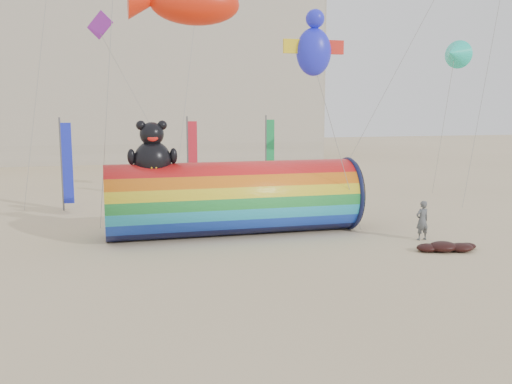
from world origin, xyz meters
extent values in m
plane|color=#CCB58C|center=(0.00, 0.00, 0.00)|extent=(160.00, 160.00, 0.00)
cube|color=#B7AD99|center=(-12.00, 46.00, 10.00)|extent=(60.00, 15.00, 20.00)
cube|color=#28303D|center=(-12.00, 38.44, 10.50)|extent=(59.50, 0.12, 17.00)
cylinder|color=red|center=(0.30, 4.69, 1.66)|extent=(11.40, 3.32, 3.32)
torus|color=#0F1438|center=(5.88, 4.69, 1.66)|extent=(0.23, 3.49, 3.49)
cylinder|color=black|center=(6.02, 4.69, 1.66)|extent=(0.06, 3.29, 3.29)
ellipsoid|color=black|center=(-3.31, 4.69, 3.47)|extent=(1.62, 1.45, 1.71)
ellipsoid|color=gold|center=(-3.31, 4.17, 3.37)|extent=(0.84, 0.37, 0.73)
sphere|color=black|center=(-3.31, 4.69, 4.61)|extent=(1.04, 1.04, 1.04)
sphere|color=black|center=(-3.77, 4.69, 4.99)|extent=(0.42, 0.42, 0.42)
sphere|color=black|center=(-2.85, 4.69, 4.99)|extent=(0.42, 0.42, 0.42)
ellipsoid|color=red|center=(-3.31, 4.27, 4.46)|extent=(0.46, 0.17, 0.29)
ellipsoid|color=black|center=(-4.21, 4.60, 3.66)|extent=(0.34, 0.34, 0.68)
ellipsoid|color=black|center=(-2.41, 4.60, 3.66)|extent=(0.34, 0.34, 0.68)
imported|color=#4F5256|center=(7.98, 1.41, 0.87)|extent=(0.69, 0.51, 1.74)
ellipsoid|color=#330D09|center=(7.74, -0.60, 0.20)|extent=(1.17, 0.99, 0.41)
ellipsoid|color=#330D09|center=(8.44, -0.80, 0.17)|extent=(0.99, 0.84, 0.34)
ellipsoid|color=#330D09|center=(7.14, -0.45, 0.16)|extent=(0.91, 0.77, 0.32)
ellipsoid|color=#330D09|center=(8.04, -0.20, 0.14)|extent=(0.78, 0.66, 0.27)
ellipsoid|color=#330D09|center=(8.94, -0.50, 0.13)|extent=(0.73, 0.62, 0.25)
cylinder|color=#59595E|center=(-7.67, 12.89, 2.60)|extent=(0.10, 0.10, 5.20)
cube|color=#1C29D3|center=(-7.36, 12.89, 2.65)|extent=(0.56, 0.06, 4.50)
cylinder|color=#59595E|center=(-0.46, 14.19, 2.60)|extent=(0.10, 0.10, 5.20)
cube|color=red|center=(-0.15, 14.19, 2.65)|extent=(0.56, 0.06, 4.50)
cylinder|color=#59595E|center=(5.30, 17.07, 2.60)|extent=(0.10, 0.10, 5.20)
cube|color=#169145|center=(5.61, 17.07, 2.65)|extent=(0.56, 0.06, 4.50)
ellipsoid|color=red|center=(-0.54, 9.82, 11.01)|extent=(4.67, 2.20, 2.20)
ellipsoid|color=#2125EB|center=(2.54, 0.62, 7.84)|extent=(1.36, 1.06, 1.81)
cone|color=#1BDAB8|center=(13.73, 8.32, 8.70)|extent=(1.57, 1.57, 1.42)
cube|color=purple|center=(-5.30, 12.61, 10.15)|extent=(0.91, 0.06, 1.27)
camera|label=1|loc=(-5.24, -20.30, 5.80)|focal=40.00mm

